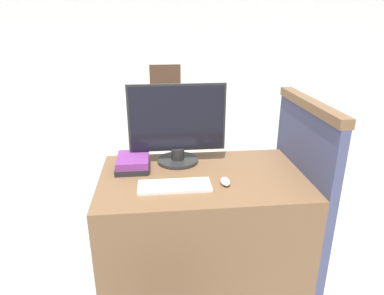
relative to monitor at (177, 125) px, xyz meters
The scene contains 8 objects.
wall_back 5.84m from the monitor, 88.78° to the left, with size 12.00×0.06×2.80m.
desk 0.66m from the monitor, 60.17° to the right, with size 1.15×0.72×0.74m.
carrel_divider 0.84m from the monitor, 14.75° to the right, with size 0.07×0.77×1.16m.
monitor is the anchor object (origin of this frame).
keyboard 0.41m from the monitor, 96.73° to the right, with size 0.38×0.15×0.02m.
mouse 0.46m from the monitor, 54.94° to the right, with size 0.05×0.09×0.03m.
book_stack 0.34m from the monitor, 164.62° to the right, with size 0.19×0.23×0.08m.
far_chair 2.90m from the monitor, 89.60° to the left, with size 0.44×0.44×0.96m.
Camera 1 is at (-0.24, -1.37, 1.58)m, focal length 32.00 mm.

